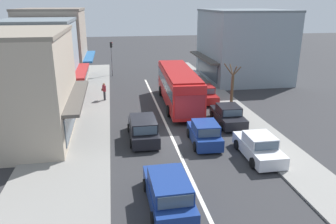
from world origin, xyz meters
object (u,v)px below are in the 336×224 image
(parked_sedan_kerb_front, at_px, (259,147))
(parked_sedan_kerb_third, at_px, (204,94))
(traffic_light_downstreet, at_px, (111,53))
(city_bus, at_px, (179,85))
(wagon_queue_gap_filler, at_px, (168,192))
(street_tree_right, at_px, (232,89))
(parked_sedan_kerb_second, at_px, (228,115))
(wagon_queue_far_back, at_px, (143,129))
(hatchback_adjacent_lane_lead, at_px, (205,134))
(parked_wagon_kerb_rear, at_px, (190,79))
(pedestrian_with_handbag_near, at_px, (104,90))

(parked_sedan_kerb_front, xyz_separation_m, parked_sedan_kerb_third, (-0.02, 11.90, 0.00))
(parked_sedan_kerb_third, bearing_deg, traffic_light_downstreet, 123.65)
(city_bus, bearing_deg, parked_sedan_kerb_front, -76.43)
(wagon_queue_gap_filler, relative_size, parked_sedan_kerb_third, 1.08)
(street_tree_right, bearing_deg, parked_sedan_kerb_second, -114.05)
(parked_sedan_kerb_front, bearing_deg, street_tree_right, 80.33)
(wagon_queue_far_back, bearing_deg, city_bus, 61.58)
(hatchback_adjacent_lane_lead, distance_m, parked_sedan_kerb_second, 4.31)
(parked_sedan_kerb_front, relative_size, traffic_light_downstreet, 1.00)
(wagon_queue_far_back, distance_m, wagon_queue_gap_filler, 7.81)
(parked_sedan_kerb_second, distance_m, traffic_light_downstreet, 20.62)
(wagon_queue_gap_filler, distance_m, traffic_light_downstreet, 28.54)
(city_bus, height_order, hatchback_adjacent_lane_lead, city_bus)
(parked_sedan_kerb_front, xyz_separation_m, parked_wagon_kerb_rear, (0.01, 17.66, 0.08))
(hatchback_adjacent_lane_lead, bearing_deg, parked_sedan_kerb_second, 49.98)
(wagon_queue_far_back, relative_size, parked_sedan_kerb_third, 1.07)
(wagon_queue_gap_filler, height_order, street_tree_right, street_tree_right)
(wagon_queue_far_back, xyz_separation_m, pedestrian_with_handbag_near, (-2.68, 9.48, 0.32))
(parked_sedan_kerb_second, bearing_deg, traffic_light_downstreet, 114.48)
(street_tree_right, bearing_deg, parked_sedan_kerb_third, 116.24)
(street_tree_right, distance_m, pedestrian_with_handbag_near, 11.64)
(traffic_light_downstreet, bearing_deg, parked_sedan_kerb_second, -65.52)
(city_bus, distance_m, traffic_light_downstreet, 14.63)
(hatchback_adjacent_lane_lead, distance_m, parked_wagon_kerb_rear, 15.44)
(city_bus, bearing_deg, parked_wagon_kerb_rear, 68.28)
(parked_sedan_kerb_third, distance_m, traffic_light_downstreet, 15.20)
(wagon_queue_gap_filler, height_order, parked_sedan_kerb_third, wagon_queue_gap_filler)
(wagon_queue_gap_filler, xyz_separation_m, traffic_light_downstreet, (-2.23, 28.38, 2.11))
(wagon_queue_far_back, xyz_separation_m, parked_sedan_kerb_third, (6.49, 8.06, -0.08))
(wagon_queue_gap_filler, distance_m, pedestrian_with_handbag_near, 17.56)
(wagon_queue_far_back, distance_m, pedestrian_with_handbag_near, 9.86)
(wagon_queue_far_back, relative_size, traffic_light_downstreet, 1.07)
(parked_sedan_kerb_front, bearing_deg, parked_wagon_kerb_rear, 89.96)
(traffic_light_downstreet, distance_m, street_tree_right, 18.48)
(parked_sedan_kerb_third, bearing_deg, parked_sedan_kerb_front, -89.89)
(wagon_queue_far_back, height_order, parked_sedan_kerb_second, wagon_queue_far_back)
(wagon_queue_far_back, xyz_separation_m, parked_wagon_kerb_rear, (6.52, 13.82, 0.00))
(traffic_light_downstreet, bearing_deg, parked_sedan_kerb_front, -71.10)
(wagon_queue_gap_filler, height_order, hatchback_adjacent_lane_lead, wagon_queue_gap_filler)
(parked_sedan_kerb_second, distance_m, parked_wagon_kerb_rear, 11.91)
(hatchback_adjacent_lane_lead, xyz_separation_m, street_tree_right, (4.13, 6.35, 1.21))
(parked_sedan_kerb_third, bearing_deg, wagon_queue_gap_filler, -111.06)
(parked_wagon_kerb_rear, bearing_deg, parked_sedan_kerb_third, -90.35)
(wagon_queue_far_back, xyz_separation_m, hatchback_adjacent_lane_lead, (3.88, -1.39, -0.04))
(parked_sedan_kerb_second, bearing_deg, wagon_queue_far_back, -163.93)
(wagon_queue_gap_filler, distance_m, parked_sedan_kerb_second, 11.56)
(parked_sedan_kerb_second, height_order, traffic_light_downstreet, traffic_light_downstreet)
(city_bus, xyz_separation_m, street_tree_right, (4.15, -2.17, 0.04))
(parked_wagon_kerb_rear, distance_m, street_tree_right, 9.06)
(pedestrian_with_handbag_near, bearing_deg, parked_wagon_kerb_rear, 25.22)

